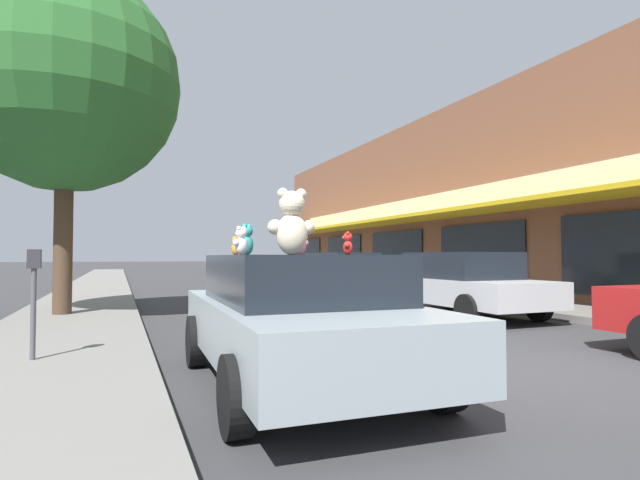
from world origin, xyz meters
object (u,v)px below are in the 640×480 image
plush_art_car (298,315)px  parking_meter (34,289)px  teddy_bear_pink (299,241)px  teddy_bear_white (241,241)px  teddy_bear_red (348,244)px  street_tree (66,81)px  teddy_bear_giant (292,223)px  parked_car_far_center (460,283)px  teddy_bear_teal (247,240)px  parked_car_far_right (341,272)px  teddy_bear_orange (236,246)px

plush_art_car → parking_meter: parking_meter is taller
teddy_bear_pink → parking_meter: 3.13m
teddy_bear_white → teddy_bear_red: bearing=140.6°
teddy_bear_white → street_tree: 8.02m
teddy_bear_giant → teddy_bear_white: teddy_bear_giant is taller
plush_art_car → teddy_bear_pink: size_ratio=11.40×
street_tree → teddy_bear_red: bearing=-64.5°
teddy_bear_giant → parked_car_far_center: bearing=-138.7°
teddy_bear_red → teddy_bear_teal: 1.40m
parked_car_far_right → teddy_bear_orange: bearing=-120.7°
teddy_bear_red → parking_meter: bearing=-94.8°
teddy_bear_giant → teddy_bear_white: 0.86m
teddy_bear_white → parked_car_far_right: (6.07, 11.06, -0.69)m
teddy_bear_orange → teddy_bear_giant: bearing=-175.6°
plush_art_car → teddy_bear_giant: (0.01, 0.25, 0.99)m
parked_car_far_center → teddy_bear_giant: bearing=-143.0°
teddy_bear_white → teddy_bear_red: (1.13, 0.00, -0.01)m
plush_art_car → teddy_bear_orange: size_ratio=18.38×
teddy_bear_giant → teddy_bear_orange: 0.88m
teddy_bear_teal → street_tree: bearing=-113.2°
teddy_bear_giant → teddy_bear_orange: (-0.46, 0.71, -0.25)m
street_tree → parking_meter: (0.17, -4.99, -4.05)m
teddy_bear_teal → street_tree: 7.14m
plush_art_car → teddy_bear_teal: size_ratio=11.10×
parked_car_far_right → parking_meter: size_ratio=3.50×
teddy_bear_orange → teddy_bear_red: bearing=-171.3°
plush_art_car → teddy_bear_pink: bearing=71.4°
teddy_bear_giant → teddy_bear_white: (-0.68, -0.49, -0.22)m
plush_art_car → parked_car_far_right: bearing=65.1°
parked_car_far_right → street_tree: (-8.23, -4.19, 4.22)m
parking_meter → teddy_bear_giant: bearing=-27.7°
teddy_bear_pink → street_tree: (-3.14, 5.77, 3.48)m
teddy_bear_pink → teddy_bear_teal: size_ratio=0.97×
plush_art_car → teddy_bear_white: 1.04m
teddy_bear_red → parked_car_far_center: bearing=159.1°
plush_art_car → teddy_bear_red: bearing=-25.0°
plush_art_car → street_tree: bearing=114.6°
plush_art_car → teddy_bear_giant: size_ratio=5.65×
teddy_bear_pink → street_tree: street_tree is taller
teddy_bear_red → teddy_bear_pink: 1.11m
parked_car_far_center → parked_car_far_right: parked_car_far_right is taller
teddy_bear_red → teddy_bear_teal: (-0.80, 1.15, 0.06)m
parking_meter → parked_car_far_center: bearing=18.3°
plush_art_car → teddy_bear_teal: bearing=111.4°
street_tree → plush_art_car: bearing=-67.0°
parked_car_far_center → parked_car_far_right: (0.00, 6.51, 0.05)m
teddy_bear_giant → parked_car_far_right: size_ratio=0.17×
teddy_bear_pink → parked_car_far_right: 11.20m
teddy_bear_pink → teddy_bear_giant: bearing=55.3°
parked_car_far_right → teddy_bear_teal: bearing=-120.1°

